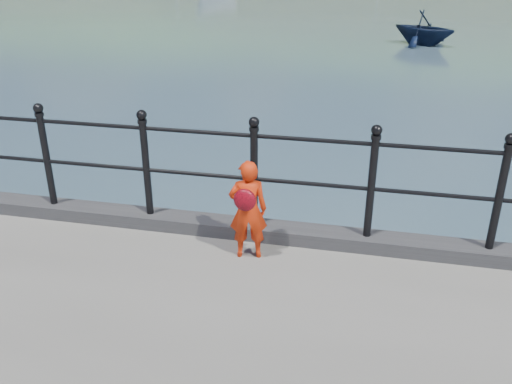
# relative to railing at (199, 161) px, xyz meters

# --- Properties ---
(ground) EXTENTS (600.00, 600.00, 0.00)m
(ground) POSITION_rel_railing_xyz_m (-0.00, 0.15, -1.82)
(ground) COLOR #2D4251
(ground) RESTS_ON ground
(kerb) EXTENTS (60.00, 0.30, 0.15)m
(kerb) POSITION_rel_railing_xyz_m (-0.00, -0.00, -0.75)
(kerb) COLOR #28282B
(kerb) RESTS_ON quay
(railing) EXTENTS (18.11, 0.11, 1.20)m
(railing) POSITION_rel_railing_xyz_m (0.00, 0.00, 0.00)
(railing) COLOR black
(railing) RESTS_ON kerb
(far_shore) EXTENTS (830.00, 200.00, 156.00)m
(far_shore) POSITION_rel_railing_xyz_m (38.34, 239.56, -24.39)
(far_shore) COLOR #333A21
(far_shore) RESTS_ON ground
(child) EXTENTS (0.42, 0.35, 1.04)m
(child) POSITION_rel_railing_xyz_m (0.63, -0.42, -0.30)
(child) COLOR red
(child) RESTS_ON quay
(launch_navy) EXTENTS (3.59, 3.47, 1.45)m
(launch_navy) POSITION_rel_railing_xyz_m (3.61, 19.95, -1.10)
(launch_navy) COLOR black
(launch_navy) RESTS_ON ground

